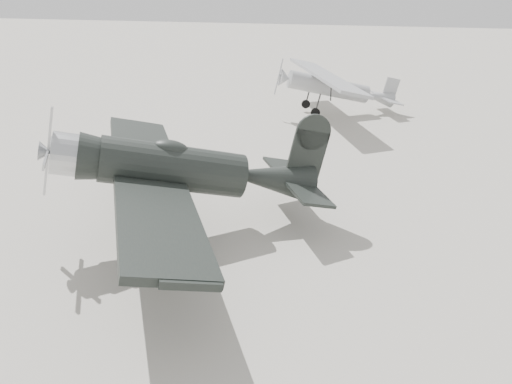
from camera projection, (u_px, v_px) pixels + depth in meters
ground at (256, 262)px, 15.65m from camera, size 160.00×160.00×0.00m
lowwing_monoplane at (187, 170)px, 16.76m from camera, size 10.31×12.57×4.25m
highwing_monoplane at (334, 84)px, 31.21m from camera, size 8.18×10.93×3.16m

